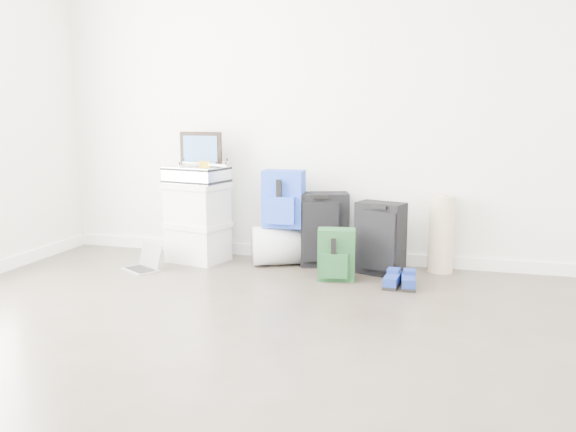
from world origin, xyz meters
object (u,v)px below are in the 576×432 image
(briefcase, at_px, (197,175))
(large_suitcase, at_px, (324,229))
(carry_on, at_px, (380,238))
(laptop, at_px, (144,264))
(duffel_bag, at_px, (284,245))
(boxes_stack, at_px, (198,222))

(briefcase, xyz_separation_m, large_suitcase, (1.06, 0.14, -0.44))
(briefcase, distance_m, carry_on, 1.61)
(large_suitcase, bearing_deg, laptop, -175.56)
(duffel_bag, distance_m, large_suitcase, 0.36)
(boxes_stack, xyz_separation_m, carry_on, (1.54, -0.01, -0.05))
(carry_on, bearing_deg, laptop, -150.13)
(briefcase, bearing_deg, boxes_stack, -51.64)
(duffel_bag, bearing_deg, laptop, -178.91)
(boxes_stack, xyz_separation_m, duffel_bag, (0.74, 0.09, -0.18))
(carry_on, height_order, laptop, carry_on)
(carry_on, bearing_deg, briefcase, -162.64)
(boxes_stack, xyz_separation_m, laptop, (-0.29, -0.41, -0.29))
(carry_on, bearing_deg, boxes_stack, -162.64)
(duffel_bag, relative_size, large_suitcase, 0.87)
(carry_on, bearing_deg, large_suitcase, -179.18)
(briefcase, height_order, carry_on, briefcase)
(boxes_stack, height_order, laptop, boxes_stack)
(duffel_bag, bearing_deg, boxes_stack, 162.20)
(boxes_stack, relative_size, briefcase, 1.43)
(large_suitcase, xyz_separation_m, carry_on, (0.48, -0.14, -0.02))
(laptop, bearing_deg, duffel_bag, 57.47)
(briefcase, distance_m, duffel_bag, 0.94)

